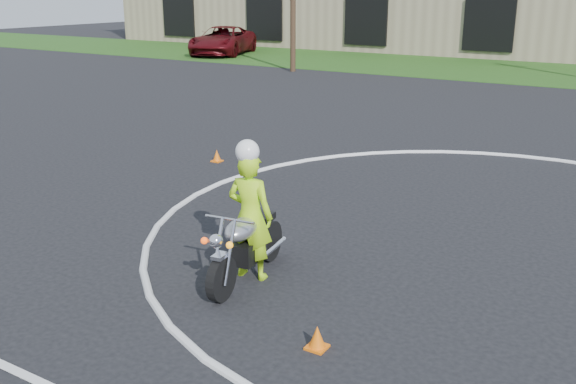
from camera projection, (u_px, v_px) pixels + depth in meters
The scene contains 4 objects.
ground at pixel (438, 306), 8.72m from camera, with size 120.00×120.00×0.00m, color black.
primary_motorcycle at pixel (246, 245), 9.35m from camera, with size 0.76×2.16×1.14m.
rider_primary_grp at pixel (250, 212), 9.33m from camera, with size 0.75×0.54×2.11m.
pickup_grp at pixel (223, 41), 41.29m from camera, with size 4.80×7.01×1.78m.
Camera 1 is at (2.36, -7.74, 4.14)m, focal length 40.00 mm.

